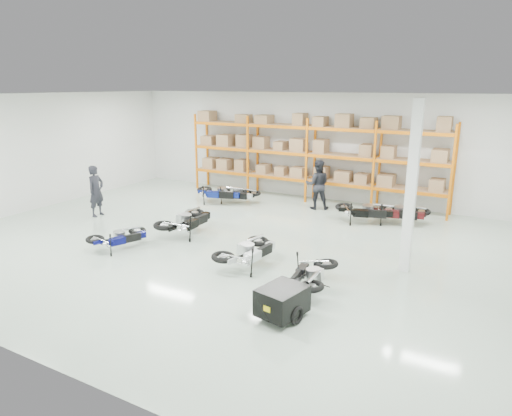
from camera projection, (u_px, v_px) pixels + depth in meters
The scene contains 14 objects.
room at pixel (229, 173), 13.65m from camera, with size 18.00×18.00×18.00m.
pallet_rack at pixel (311, 148), 19.10m from camera, with size 11.28×0.98×3.62m.
structural_column at pixel (411, 188), 11.65m from camera, with size 0.25×0.25×4.50m, color white.
moto_blue_centre at pixel (119, 234), 13.67m from camera, with size 0.71×1.59×0.97m, color #060844, non-canonical shape.
moto_silver_left at pixel (248, 247), 12.32m from camera, with size 0.83×1.86×1.14m, color silver, non-canonical shape.
moto_black_far_left at pixel (186, 217), 14.96m from camera, with size 0.90×2.02×1.23m, color black, non-canonical shape.
moto_touring_right at pixel (311, 270), 10.92m from camera, with size 0.76×1.71×1.05m, color black, non-canonical shape.
trailer at pixel (282, 301), 9.60m from camera, with size 0.98×1.72×0.70m.
moto_back_a at pixel (220, 190), 19.00m from camera, with size 0.84×1.90×1.16m, color navy, non-canonical shape.
moto_back_b at pixel (236, 191), 19.04m from camera, with size 0.76×1.71×1.05m, color silver, non-canonical shape.
moto_back_c at pixel (366, 207), 16.27m from camera, with size 0.85×1.90×1.16m, color black, non-canonical shape.
moto_back_d at pixel (398, 208), 16.17m from camera, with size 0.83×1.86×1.14m, color #420D10, non-canonical shape.
person_left at pixel (96, 191), 17.06m from camera, with size 0.70×0.46×1.92m, color #21212A.
person_back at pixel (317, 185), 18.03m from camera, with size 0.96×0.75×1.97m, color black.
Camera 1 is at (7.22, -11.37, 4.82)m, focal length 32.00 mm.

